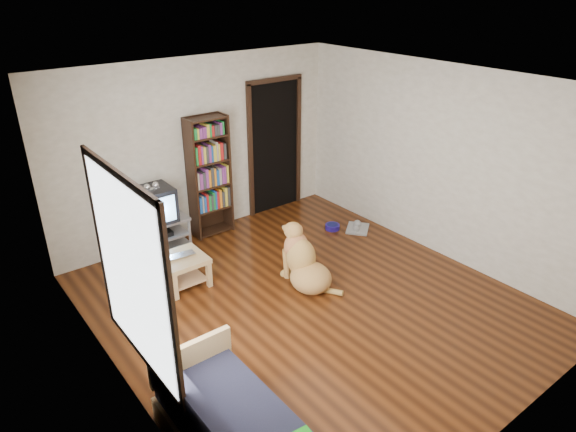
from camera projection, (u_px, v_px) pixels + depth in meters
ground at (308, 302)px, 6.18m from camera, size 5.00×5.00×0.00m
ceiling at (313, 84)px, 5.07m from camera, size 5.00×5.00×0.00m
wall_back at (199, 149)px, 7.41m from camera, size 4.50×0.00×4.50m
wall_front at (525, 311)px, 3.85m from camera, size 4.50×0.00×4.50m
wall_left at (109, 270)px, 4.38m from camera, size 0.00×5.00×5.00m
wall_right at (438, 162)px, 6.88m from camera, size 0.00×5.00×5.00m
laptop at (183, 257)px, 6.35m from camera, size 0.36×0.25×0.03m
dog_bowl at (332, 227)px, 7.94m from camera, size 0.22×0.22×0.08m
grey_rag at (358, 229)px, 7.94m from camera, size 0.51×0.50×0.03m
window at (131, 274)px, 3.94m from camera, size 0.03×1.46×1.70m
doorway at (275, 144)px, 8.22m from camera, size 1.03×0.05×2.19m
tv_stand at (156, 236)px, 7.17m from camera, size 0.90×0.45×0.50m
crt_tv at (152, 204)px, 6.99m from camera, size 0.55×0.52×0.58m
bookshelf at (209, 170)px, 7.45m from camera, size 0.60×0.30×1.80m
coffee_table at (183, 265)px, 6.43m from camera, size 0.55×0.55×0.40m
dog at (304, 263)px, 6.43m from camera, size 0.51×0.98×0.81m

